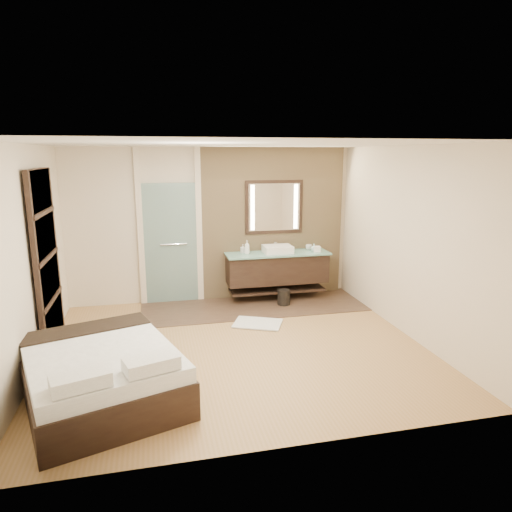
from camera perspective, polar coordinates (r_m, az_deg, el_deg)
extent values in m
plane|color=#9E7542|center=(6.36, -2.42, -11.29)|extent=(5.00, 5.00, 0.00)
cube|color=#3A261F|center=(7.93, -0.27, -6.29)|extent=(3.80, 1.30, 0.01)
cube|color=tan|center=(8.31, 2.17, 4.12)|extent=(2.60, 0.08, 2.70)
cube|color=black|center=(8.19, 2.65, -1.59)|extent=(1.80, 0.50, 0.50)
cube|color=black|center=(8.29, 2.63, -4.20)|extent=(1.71, 0.45, 0.04)
cube|color=#8ED9C9|center=(8.10, 2.71, 0.30)|extent=(1.85, 0.55, 0.03)
cube|color=white|center=(8.09, 2.72, 0.85)|extent=(0.50, 0.38, 0.13)
cylinder|color=silver|center=(8.26, 2.36, 1.25)|extent=(0.03, 0.03, 0.18)
cylinder|color=silver|center=(8.21, 2.44, 1.75)|extent=(0.02, 0.10, 0.02)
cube|color=black|center=(8.22, 2.28, 6.13)|extent=(1.06, 0.03, 0.96)
cube|color=white|center=(8.21, 2.31, 6.12)|extent=(0.94, 0.01, 0.84)
cube|color=beige|center=(8.11, -0.43, 6.05)|extent=(0.07, 0.01, 0.80)
cube|color=beige|center=(8.32, 4.99, 6.17)|extent=(0.07, 0.01, 0.80)
cube|color=#A4CFCA|center=(8.07, -10.62, 1.50)|extent=(0.90, 0.05, 2.10)
cylinder|color=silver|center=(8.03, -10.24, 1.45)|extent=(0.45, 0.03, 0.03)
cube|color=beige|center=(8.03, -14.28, 3.44)|extent=(0.10, 0.08, 2.70)
cube|color=beige|center=(8.07, -7.15, 3.77)|extent=(0.10, 0.08, 2.70)
cube|color=black|center=(6.62, -24.71, -0.57)|extent=(0.06, 1.20, 2.40)
cube|color=beige|center=(6.83, -23.90, -7.36)|extent=(0.02, 1.06, 0.52)
cube|color=beige|center=(6.67, -24.35, -2.60)|extent=(0.02, 1.06, 0.52)
cube|color=beige|center=(6.55, -24.82, 2.37)|extent=(0.02, 1.06, 0.52)
cube|color=beige|center=(6.48, -25.30, 7.48)|extent=(0.02, 1.06, 0.52)
cube|color=black|center=(5.31, -18.68, -14.68)|extent=(1.96, 2.19, 0.40)
cube|color=silver|center=(5.19, -18.90, -11.89)|extent=(1.90, 2.13, 0.16)
cube|color=black|center=(5.78, -20.45, -8.55)|extent=(1.47, 0.83, 0.04)
cube|color=silver|center=(4.42, -21.10, -14.27)|extent=(0.56, 0.42, 0.13)
cube|color=silver|center=(4.55, -12.96, -12.94)|extent=(0.56, 0.42, 0.13)
cube|color=silver|center=(7.13, 0.22, -8.41)|extent=(0.86, 0.75, 0.02)
cylinder|color=black|center=(7.98, 3.49, -5.21)|extent=(0.29, 0.29, 0.27)
cube|color=white|center=(8.24, 7.59, 0.87)|extent=(0.13, 0.13, 0.10)
imported|color=white|center=(7.99, -1.13, 1.11)|extent=(0.09, 0.10, 0.24)
imported|color=#B2B2B2|center=(8.08, -1.66, 0.94)|extent=(0.08, 0.09, 0.15)
imported|color=#A2CCCB|center=(8.25, 7.25, 1.05)|extent=(0.15, 0.15, 0.14)
imported|color=silver|center=(8.42, 6.62, 1.11)|extent=(0.12, 0.12, 0.09)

